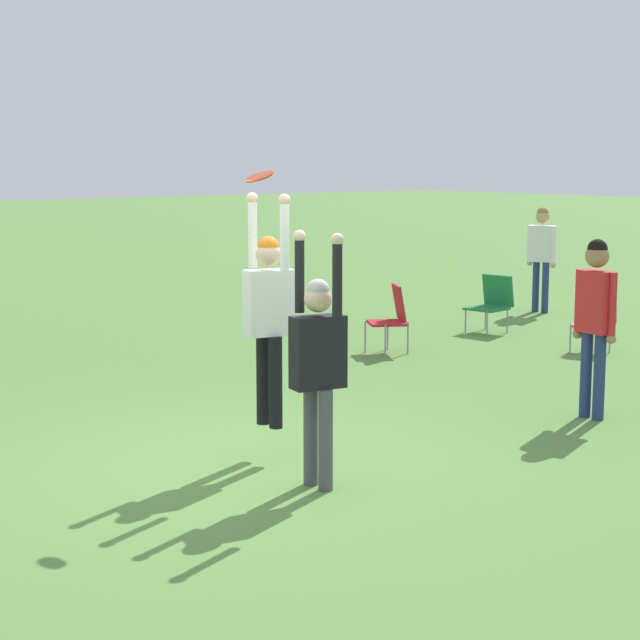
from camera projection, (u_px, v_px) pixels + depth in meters
name	position (u px, v px, depth m)	size (l,w,h in m)	color
ground_plane	(244.00, 468.00, 9.33)	(120.00, 120.00, 0.00)	#56843D
person_jumping	(269.00, 305.00, 9.43)	(0.58, 0.46, 2.08)	black
person_defending	(318.00, 354.00, 8.62)	(0.59, 0.47, 2.11)	#4C4C51
frisbee	(259.00, 177.00, 8.90)	(0.24, 0.23, 0.10)	#E04C23
camping_chair_0	(492.00, 301.00, 16.59)	(0.60, 0.65, 0.89)	gray
camping_chair_2	(392.00, 314.00, 14.84)	(0.68, 0.75, 0.94)	gray
camping_chair_5	(595.00, 318.00, 14.89)	(0.59, 0.64, 0.82)	gray
person_spectator_near	(595.00, 310.00, 10.96)	(0.53, 0.24, 1.87)	navy
person_spectator_far	(542.00, 248.00, 18.64)	(0.63, 0.40, 1.85)	navy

